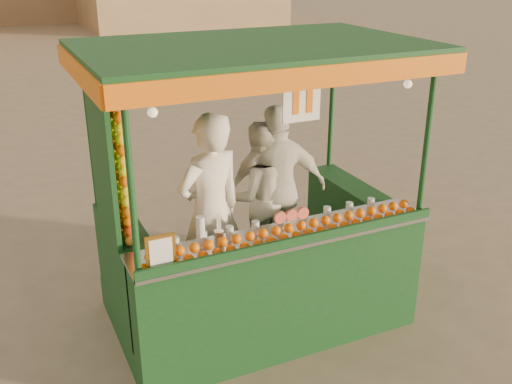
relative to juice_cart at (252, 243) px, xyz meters
name	(u,v)px	position (x,y,z in m)	size (l,w,h in m)	color
ground	(263,310)	(0.18, 0.12, -0.87)	(90.00, 90.00, 0.00)	#6A5B4B
juice_cart	(252,243)	(0.00, 0.00, 0.00)	(2.97, 1.93, 2.70)	#0E351A
vendor_left	(211,212)	(-0.38, 0.08, 0.36)	(0.76, 0.60, 1.85)	white
vendor_middle	(258,196)	(0.31, 0.52, 0.23)	(0.82, 0.66, 1.58)	silver
vendor_right	(277,189)	(0.48, 0.43, 0.31)	(1.08, 0.63, 1.74)	white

